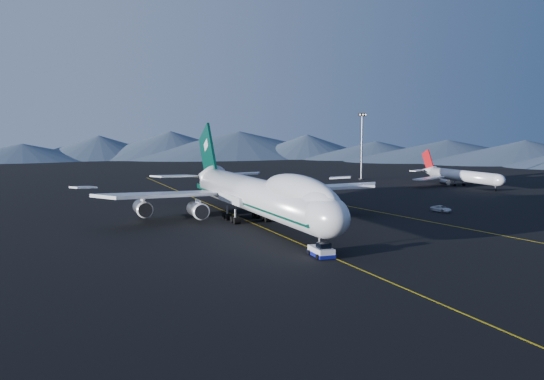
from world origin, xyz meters
name	(u,v)px	position (x,y,z in m)	size (l,w,h in m)	color
ground	(256,225)	(0.00, 0.00, 0.00)	(500.00, 500.00, 0.00)	black
taxiway_line_main	(256,225)	(0.00, 0.00, 0.01)	(0.25, 220.00, 0.01)	gold
taxiway_line_side	(366,209)	(30.00, 10.00, 0.01)	(0.25, 200.00, 0.01)	gold
boeing_747	(256,194)	(0.00, 0.03, 5.81)	(59.62, 72.43, 19.37)	silver
pushback_tug	(321,252)	(-1.26, -29.50, 0.67)	(3.07, 5.05, 2.14)	silver
second_jet	(460,176)	(83.45, 43.06, 3.26)	(33.51, 37.86, 10.77)	silver
service_van	(441,209)	(43.29, 0.52, 0.67)	(2.23, 4.83, 1.34)	silver
floodlight_mast	(362,146)	(67.21, 74.49, 11.52)	(2.81, 2.11, 22.75)	black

